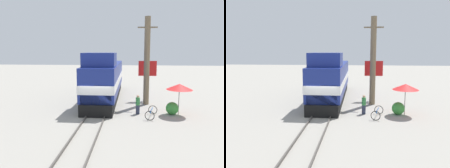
{
  "view_description": "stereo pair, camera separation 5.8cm",
  "coord_description": "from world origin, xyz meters",
  "views": [
    {
      "loc": [
        2.69,
        -16.97,
        5.09
      ],
      "look_at": [
        1.2,
        -0.11,
        2.49
      ],
      "focal_mm": 35.0,
      "sensor_mm": 36.0,
      "label": 1
    },
    {
      "loc": [
        2.74,
        -16.96,
        5.09
      ],
      "look_at": [
        1.2,
        -0.11,
        2.49
      ],
      "focal_mm": 35.0,
      "sensor_mm": 36.0,
      "label": 2
    }
  ],
  "objects": [
    {
      "name": "vendor_umbrella",
      "position": [
        6.5,
        0.38,
        2.27
      ],
      "size": [
        2.05,
        2.05,
        2.5
      ],
      "color": "#4C4C4C",
      "rests_on": "ground_plane"
    },
    {
      "name": "shrub_cluster",
      "position": [
        6.01,
        0.39,
        0.5
      ],
      "size": [
        1.01,
        1.01,
        1.01
      ],
      "primitive_type": "sphere",
      "color": "#388C38",
      "rests_on": "ground_plane"
    },
    {
      "name": "person_bystander",
      "position": [
        3.26,
        0.26,
        0.85
      ],
      "size": [
        0.34,
        0.34,
        1.58
      ],
      "color": "#2D3347",
      "rests_on": "ground_plane"
    },
    {
      "name": "bicycle",
      "position": [
        4.27,
        -0.49,
        0.37
      ],
      "size": [
        1.1,
        1.85,
        0.72
      ],
      "rotation": [
        0.0,
        0.0,
        -0.23
      ],
      "color": "black",
      "rests_on": "ground_plane"
    },
    {
      "name": "locomotive",
      "position": [
        0.0,
        5.31,
        2.04
      ],
      "size": [
        2.91,
        13.7,
        4.91
      ],
      "color": "black",
      "rests_on": "ground_plane"
    },
    {
      "name": "utility_pole",
      "position": [
        4.13,
        3.68,
        4.12
      ],
      "size": [
        1.8,
        0.54,
        8.17
      ],
      "color": "#726047",
      "rests_on": "ground_plane"
    },
    {
      "name": "rail_far",
      "position": [
        0.72,
        0.0,
        0.07
      ],
      "size": [
        0.08,
        32.75,
        0.15
      ],
      "primitive_type": "cube",
      "color": "#4C4742",
      "rests_on": "ground_plane"
    },
    {
      "name": "ground_plane",
      "position": [
        0.0,
        0.0,
        0.0
      ],
      "size": [
        120.0,
        120.0,
        0.0
      ],
      "primitive_type": "plane",
      "color": "gray"
    },
    {
      "name": "rail_near",
      "position": [
        -0.72,
        0.0,
        0.07
      ],
      "size": [
        0.08,
        32.75,
        0.15
      ],
      "primitive_type": "cube",
      "color": "#4C4742",
      "rests_on": "ground_plane"
    },
    {
      "name": "billboard_sign",
      "position": [
        4.34,
        5.43,
        3.01
      ],
      "size": [
        1.83,
        0.12,
        4.06
      ],
      "color": "#595959",
      "rests_on": "ground_plane"
    }
  ]
}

